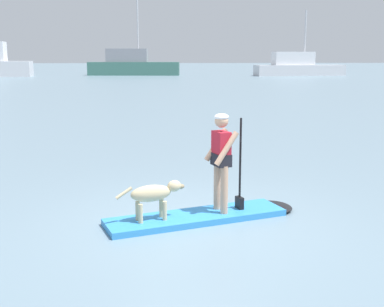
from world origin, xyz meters
The scene contains 6 objects.
ground_plane centered at (0.00, 0.00, 0.00)m, with size 400.00×400.00×0.00m, color slate.
paddleboard centered at (0.21, 0.07, 0.05)m, with size 3.27×1.71×0.10m.
person_paddler centered at (0.43, 0.14, 1.03)m, with size 0.67×0.58×1.61m.
dog centered at (-0.67, -0.23, 0.51)m, with size 1.07×0.44×0.60m.
moored_boat_far_starboard centered at (-4.16, 63.86, 1.42)m, with size 12.95×3.72×12.63m.
moored_boat_far_port centered at (18.66, 60.52, 1.22)m, with size 12.63×4.13×8.79m.
Camera 1 is at (-0.59, -7.62, 2.59)m, focal length 46.42 mm.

